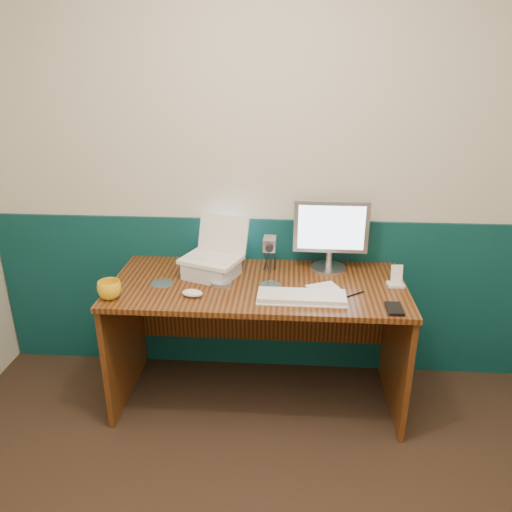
# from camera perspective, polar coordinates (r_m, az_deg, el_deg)

# --- Properties ---
(back_wall) EXTENTS (3.50, 0.04, 2.50)m
(back_wall) POSITION_cam_1_polar(r_m,az_deg,el_deg) (2.90, 2.41, 8.94)
(back_wall) COLOR beige
(back_wall) RESTS_ON ground
(wainscot) EXTENTS (3.48, 0.02, 1.00)m
(wainscot) POSITION_cam_1_polar(r_m,az_deg,el_deg) (3.14, 2.18, -4.56)
(wainscot) COLOR #073032
(wainscot) RESTS_ON ground
(desk) EXTENTS (1.60, 0.70, 0.75)m
(desk) POSITION_cam_1_polar(r_m,az_deg,el_deg) (2.89, 0.21, -9.88)
(desk) COLOR #341809
(desk) RESTS_ON ground
(laptop_riser) EXTENTS (0.33, 0.31, 0.09)m
(laptop_riser) POSITION_cam_1_polar(r_m,az_deg,el_deg) (2.79, -5.11, -1.47)
(laptop_riser) COLOR silver
(laptop_riser) RESTS_ON desk
(laptop) EXTENTS (0.37, 0.33, 0.25)m
(laptop) POSITION_cam_1_polar(r_m,az_deg,el_deg) (2.73, -5.23, 1.87)
(laptop) COLOR white
(laptop) RESTS_ON laptop_riser
(monitor) EXTENTS (0.42, 0.12, 0.42)m
(monitor) POSITION_cam_1_polar(r_m,az_deg,el_deg) (2.84, 8.49, 2.33)
(monitor) COLOR #B7B7BC
(monitor) RESTS_ON desk
(keyboard) EXTENTS (0.45, 0.15, 0.03)m
(keyboard) POSITION_cam_1_polar(r_m,az_deg,el_deg) (2.54, 5.24, -4.73)
(keyboard) COLOR white
(keyboard) RESTS_ON desk
(mouse_right) EXTENTS (0.12, 0.09, 0.03)m
(mouse_right) POSITION_cam_1_polar(r_m,az_deg,el_deg) (2.55, 8.08, -4.70)
(mouse_right) COLOR white
(mouse_right) RESTS_ON desk
(mouse_left) EXTENTS (0.12, 0.08, 0.04)m
(mouse_left) POSITION_cam_1_polar(r_m,az_deg,el_deg) (2.58, -7.30, -4.23)
(mouse_left) COLOR silver
(mouse_left) RESTS_ON desk
(mug) EXTENTS (0.15, 0.15, 0.09)m
(mug) POSITION_cam_1_polar(r_m,az_deg,el_deg) (2.64, -16.40, -3.72)
(mug) COLOR yellow
(mug) RESTS_ON desk
(camcorder) EXTENTS (0.09, 0.13, 0.20)m
(camcorder) POSITION_cam_1_polar(r_m,az_deg,el_deg) (2.83, 1.56, 0.12)
(camcorder) COLOR #AEAEB3
(camcorder) RESTS_ON desk
(cd_spindle) EXTENTS (0.12, 0.12, 0.02)m
(cd_spindle) POSITION_cam_1_polar(r_m,az_deg,el_deg) (2.70, -4.00, -3.07)
(cd_spindle) COLOR silver
(cd_spindle) RESTS_ON desk
(cd_loose_a) EXTENTS (0.12, 0.12, 0.00)m
(cd_loose_a) POSITION_cam_1_polar(r_m,az_deg,el_deg) (2.76, -10.73, -3.10)
(cd_loose_a) COLOR silver
(cd_loose_a) RESTS_ON desk
(cd_loose_b) EXTENTS (0.11, 0.11, 0.00)m
(cd_loose_b) POSITION_cam_1_polar(r_m,az_deg,el_deg) (2.70, 1.68, -3.31)
(cd_loose_b) COLOR silver
(cd_loose_b) RESTS_ON desk
(pen) EXTENTS (0.11, 0.08, 0.01)m
(pen) POSITION_cam_1_polar(r_m,az_deg,el_deg) (2.63, 11.20, -4.32)
(pen) COLOR black
(pen) RESTS_ON desk
(papers) EXTENTS (0.19, 0.16, 0.00)m
(papers) POSITION_cam_1_polar(r_m,az_deg,el_deg) (2.69, 7.63, -3.55)
(papers) COLOR white
(papers) RESTS_ON desk
(dock) EXTENTS (0.09, 0.07, 0.02)m
(dock) POSITION_cam_1_polar(r_m,az_deg,el_deg) (2.78, 15.65, -3.16)
(dock) COLOR white
(dock) RESTS_ON desk
(music_player) EXTENTS (0.06, 0.03, 0.10)m
(music_player) POSITION_cam_1_polar(r_m,az_deg,el_deg) (2.76, 15.78, -2.03)
(music_player) COLOR white
(music_player) RESTS_ON dock
(pda) EXTENTS (0.08, 0.13, 0.02)m
(pda) POSITION_cam_1_polar(r_m,az_deg,el_deg) (2.53, 15.54, -5.83)
(pda) COLOR black
(pda) RESTS_ON desk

